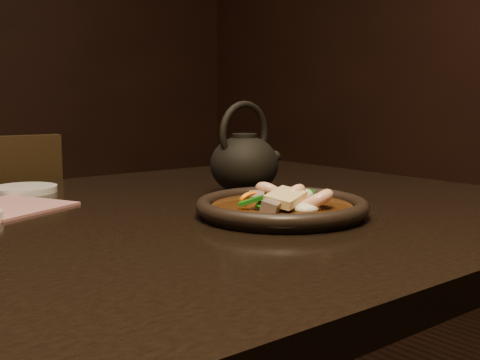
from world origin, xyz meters
TOP-DOWN VIEW (x-y plane):
  - table at (0.00, 0.00)m, footprint 1.60×0.90m
  - plate at (0.29, -0.12)m, footprint 0.25×0.25m
  - stirfry at (0.30, -0.13)m, footprint 0.15×0.14m
  - saucer_right at (0.08, 0.33)m, footprint 0.11×0.11m
  - napkin at (0.00, 0.19)m, footprint 0.21×0.21m
  - teapot at (0.37, 0.05)m, footprint 0.15×0.12m

SIDE VIEW (x-z plane):
  - table at x=0.00m, z-range 0.30..1.05m
  - napkin at x=0.00m, z-range 0.75..0.75m
  - saucer_right at x=0.08m, z-range 0.75..0.76m
  - plate at x=0.29m, z-range 0.75..0.78m
  - stirfry at x=0.30m, z-range 0.74..0.79m
  - teapot at x=0.37m, z-range 0.73..0.89m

